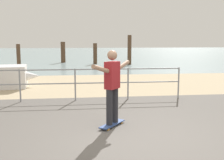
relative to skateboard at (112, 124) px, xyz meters
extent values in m
cube|color=tan|center=(0.27, 6.19, -0.07)|extent=(24.00, 6.00, 0.04)
cube|color=#849EA3|center=(0.27, 34.19, -0.07)|extent=(72.00, 50.00, 0.04)
cylinder|color=gray|center=(-2.57, 2.79, 0.46)|extent=(0.05, 0.05, 1.05)
cylinder|color=gray|center=(-0.86, 2.79, 0.46)|extent=(0.05, 0.05, 1.05)
cylinder|color=gray|center=(0.85, 2.79, 0.46)|extent=(0.05, 0.05, 1.05)
cylinder|color=gray|center=(2.56, 2.79, 0.46)|extent=(0.05, 0.05, 1.05)
cylinder|color=gray|center=(-2.57, 2.79, 0.95)|extent=(10.27, 0.04, 0.04)
cylinder|color=gray|center=(-2.57, 2.79, 0.51)|extent=(10.27, 0.04, 0.04)
cone|color=silver|center=(-2.92, 5.74, 0.38)|extent=(1.18, 0.89, 0.77)
cube|color=#334C8C|center=(0.00, 0.00, 0.00)|extent=(0.66, 0.75, 0.02)
cylinder|color=orange|center=(0.11, 0.27, -0.04)|extent=(0.06, 0.07, 0.06)
cylinder|color=orange|center=(0.24, 0.17, -0.04)|extent=(0.06, 0.07, 0.06)
cylinder|color=orange|center=(-0.24, -0.17, -0.04)|extent=(0.06, 0.07, 0.06)
cylinder|color=orange|center=(-0.11, -0.27, -0.04)|extent=(0.06, 0.07, 0.06)
cylinder|color=#26262B|center=(0.08, 0.09, 0.42)|extent=(0.14, 0.14, 0.80)
cylinder|color=#26262B|center=(-0.08, -0.09, 0.42)|extent=(0.14, 0.14, 0.80)
cube|color=maroon|center=(0.00, 0.00, 1.12)|extent=(0.38, 0.41, 0.60)
sphere|color=#9E755B|center=(0.00, 0.00, 1.56)|extent=(0.22, 0.22, 0.22)
cylinder|color=#9E755B|center=(0.28, 0.35, 1.30)|extent=(0.42, 0.49, 0.23)
cylinder|color=#9E755B|center=(-0.28, -0.35, 1.30)|extent=(0.42, 0.49, 0.23)
cylinder|color=#513826|center=(-4.70, 12.93, 0.77)|extent=(0.26, 0.26, 1.67)
cylinder|color=#513826|center=(-2.07, 17.94, 0.82)|extent=(0.38, 0.38, 1.77)
cylinder|color=#513826|center=(0.56, 16.23, 0.77)|extent=(0.31, 0.31, 1.67)
cylinder|color=#513826|center=(3.19, 15.35, 1.09)|extent=(0.30, 0.30, 2.31)
camera|label=1|loc=(-0.72, -6.00, 1.90)|focal=44.38mm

